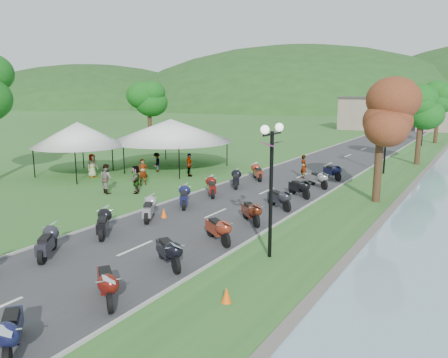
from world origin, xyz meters
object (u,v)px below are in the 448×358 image
Objects in this scene: pedestrian_a at (143,185)px; pedestrian_b at (107,193)px; vendor_tent_main at (171,144)px; pedestrian_c at (157,172)px.

pedestrian_a is 2.98m from pedestrian_b.
vendor_tent_main is 2.83m from pedestrian_c.
pedestrian_a is 0.97× the size of pedestrian_b.
pedestrian_b is at bearing -12.37° from pedestrian_c.
vendor_tent_main reaches higher than pedestrian_b.
pedestrian_a is at bearing -73.96° from pedestrian_b.
pedestrian_b is at bearing -148.51° from pedestrian_a.
pedestrian_a is 1.17× the size of pedestrian_c.
pedestrian_c is at bearing 66.59° from pedestrian_a.
vendor_tent_main reaches higher than pedestrian_a.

